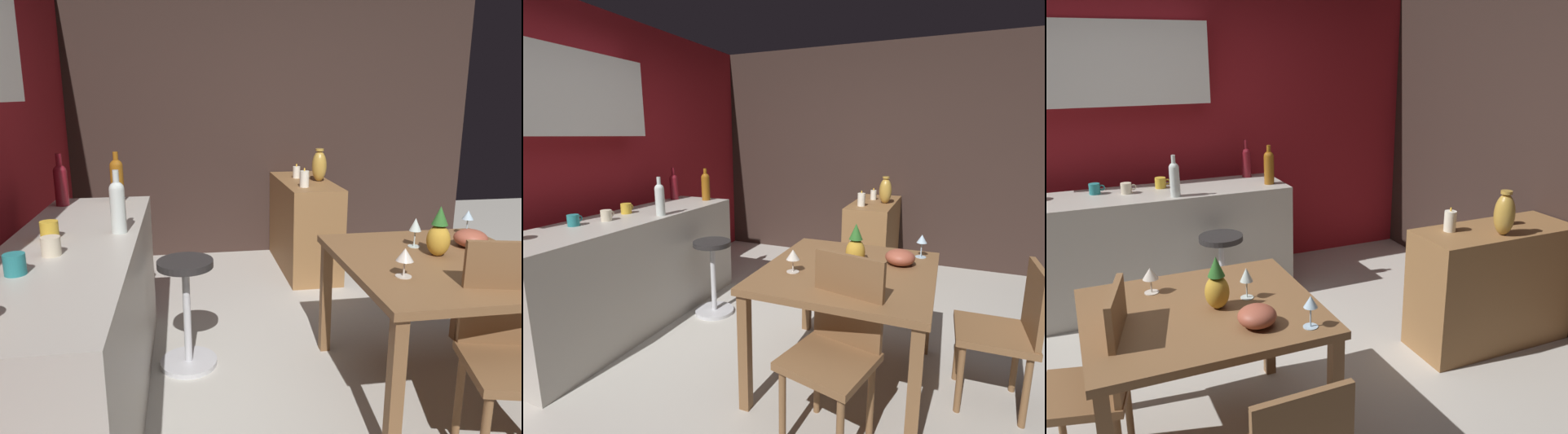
{
  "view_description": "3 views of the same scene",
  "coord_description": "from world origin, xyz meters",
  "views": [
    {
      "loc": [
        -2.3,
        1.0,
        1.56
      ],
      "look_at": [
        0.69,
        0.53,
        0.81
      ],
      "focal_mm": 33.83,
      "sensor_mm": 36.0,
      "label": 1
    },
    {
      "loc": [
        -2.3,
        -0.8,
        1.54
      ],
      "look_at": [
        0.72,
        0.49,
        0.84
      ],
      "focal_mm": 26.58,
      "sensor_mm": 36.0,
      "label": 2
    },
    {
      "loc": [
        -0.63,
        -2.75,
        1.95
      ],
      "look_at": [
        0.8,
        0.43,
        0.9
      ],
      "focal_mm": 38.41,
      "sensor_mm": 36.0,
      "label": 3
    }
  ],
  "objects": [
    {
      "name": "wine_glass_center",
      "position": [
        0.15,
        -0.26,
        0.86
      ],
      "size": [
        0.07,
        0.07,
        0.16
      ],
      "color": "silver",
      "rests_on": "dining_table"
    },
    {
      "name": "wine_bottle_ruby",
      "position": [
        0.82,
        1.74,
        1.04
      ],
      "size": [
        0.08,
        0.08,
        0.32
      ],
      "color": "maroon",
      "rests_on": "kitchen_counter"
    },
    {
      "name": "wall_kitchen_back",
      "position": [
        -0.06,
        2.08,
        1.41
      ],
      "size": [
        5.2,
        0.33,
        2.6
      ],
      "color": "maroon",
      "rests_on": "ground_plane"
    },
    {
      "name": "pillar_candle_short",
      "position": [
        1.62,
        0.01,
        0.89
      ],
      "size": [
        0.08,
        0.08,
        0.16
      ],
      "color": "white",
      "rests_on": "sideboard_cabinet"
    },
    {
      "name": "cup_teal",
      "position": [
        -0.42,
        1.64,
        0.94
      ],
      "size": [
        0.12,
        0.08,
        0.08
      ],
      "color": "teal",
      "rests_on": "kitchen_counter"
    },
    {
      "name": "sideboard_cabinet",
      "position": [
        1.94,
        -0.07,
        0.41
      ],
      "size": [
        1.1,
        0.44,
        0.82
      ],
      "primitive_type": "cube",
      "color": "olive",
      "rests_on": "ground_plane"
    },
    {
      "name": "chair_near_window",
      "position": [
        -0.59,
        -0.35,
        0.52
      ],
      "size": [
        0.48,
        0.48,
        0.95
      ],
      "color": "brown",
      "rests_on": "ground_plane"
    },
    {
      "name": "pineapple_centerpiece",
      "position": [
        -0.01,
        -0.31,
        0.85
      ],
      "size": [
        0.12,
        0.12,
        0.27
      ],
      "color": "gold",
      "rests_on": "dining_table"
    },
    {
      "name": "wine_bottle_clear",
      "position": [
        0.12,
        1.32,
        1.04
      ],
      "size": [
        0.07,
        0.07,
        0.31
      ],
      "color": "silver",
      "rests_on": "kitchen_counter"
    },
    {
      "name": "ground_plane",
      "position": [
        0.0,
        0.0,
        0.0
      ],
      "size": [
        9.0,
        9.0,
        0.0
      ],
      "primitive_type": "plane",
      "color": "#B7B2A8"
    },
    {
      "name": "pillar_candle_tall",
      "position": [
        2.08,
        -0.03,
        0.87
      ],
      "size": [
        0.07,
        0.07,
        0.13
      ],
      "color": "white",
      "rests_on": "sideboard_cabinet"
    },
    {
      "name": "wine_glass_right",
      "position": [
        -0.28,
        0.01,
        0.84
      ],
      "size": [
        0.08,
        0.08,
        0.14
      ],
      "color": "silver",
      "rests_on": "dining_table"
    },
    {
      "name": "dining_table",
      "position": [
        -0.09,
        -0.29,
        0.65
      ],
      "size": [
        1.12,
        1.0,
        0.74
      ],
      "color": "brown",
      "rests_on": "ground_plane"
    },
    {
      "name": "cup_mustard",
      "position": [
        0.07,
        1.64,
        0.94
      ],
      "size": [
        0.12,
        0.08,
        0.08
      ],
      "color": "gold",
      "rests_on": "kitchen_counter"
    },
    {
      "name": "vase_brass",
      "position": [
        1.88,
        -0.19,
        0.96
      ],
      "size": [
        0.13,
        0.13,
        0.29
      ],
      "color": "#B78C38",
      "rests_on": "sideboard_cabinet"
    },
    {
      "name": "fruit_bowl",
      "position": [
        0.1,
        -0.56,
        0.79
      ],
      "size": [
        0.18,
        0.18,
        0.1
      ],
      "primitive_type": "ellipsoid",
      "color": "#9E4C38",
      "rests_on": "dining_table"
    },
    {
      "name": "wine_bottle_amber",
      "position": [
        0.9,
        1.42,
        1.05
      ],
      "size": [
        0.08,
        0.08,
        0.32
      ],
      "color": "#8C5114",
      "rests_on": "kitchen_counter"
    },
    {
      "name": "cup_cream",
      "position": [
        -0.2,
        1.57,
        0.94
      ],
      "size": [
        0.12,
        0.08,
        0.08
      ],
      "color": "beige",
      "rests_on": "kitchen_counter"
    },
    {
      "name": "wall_side_right",
      "position": [
        2.55,
        0.3,
        1.3
      ],
      "size": [
        0.1,
        4.4,
        2.6
      ],
      "primitive_type": "cube",
      "color": "#33231E",
      "rests_on": "ground_plane"
    },
    {
      "name": "kitchen_counter",
      "position": [
        -0.02,
        1.53,
        0.45
      ],
      "size": [
        2.1,
        0.6,
        0.9
      ],
      "primitive_type": "cube",
      "color": "#B2ADA3",
      "rests_on": "ground_plane"
    },
    {
      "name": "chair_by_doorway",
      "position": [
        0.01,
        -1.17,
        0.47
      ],
      "size": [
        0.41,
        0.41,
        0.86
      ],
      "color": "brown",
      "rests_on": "ground_plane"
    },
    {
      "name": "bar_stool",
      "position": [
        0.37,
        1.01,
        0.35
      ],
      "size": [
        0.34,
        0.34,
        0.65
      ],
      "color": "#262323",
      "rests_on": "ground_plane"
    },
    {
      "name": "wine_glass_left",
      "position": [
        0.32,
        -0.67,
        0.86
      ],
      "size": [
        0.07,
        0.07,
        0.15
      ],
      "color": "silver",
      "rests_on": "dining_table"
    }
  ]
}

